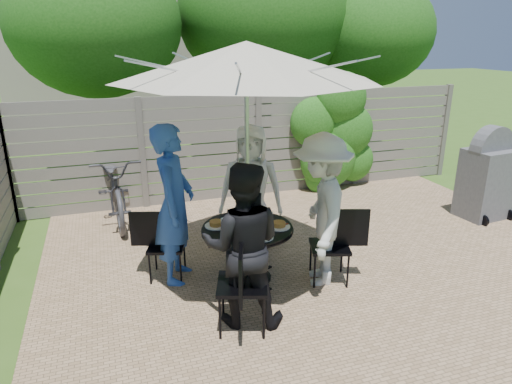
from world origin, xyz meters
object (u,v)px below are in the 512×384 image
object	(u,v)px
person_left	(174,205)
glass_left	(224,224)
glass_front	(256,230)
bicycle	(115,187)
glass_right	(270,218)
chair_front	(242,302)
plate_back	(249,213)
chair_left	(166,259)
glass_back	(240,213)
plate_extra	(263,236)
plate_front	(246,238)
person_right	(321,211)
coffee_cup	(257,215)
umbrella	(246,61)
chair_right	(330,260)
patio_table	(248,243)
chair_back	(251,226)
bbq_grill	(487,177)
plate_right	(279,225)
person_back	(251,189)
person_front	(243,246)
plate_left	(216,224)
syrup_jug	(242,218)

from	to	relation	value
person_left	glass_left	xyz separation A→B (m)	(0.50, -0.30, -0.18)
glass_front	bicycle	size ratio (longest dim) A/B	0.07
glass_right	bicycle	size ratio (longest dim) A/B	0.07
chair_front	glass_right	bearing A→B (deg)	-15.84
plate_back	chair_left	bearing A→B (deg)	179.72
glass_back	chair_left	bearing A→B (deg)	176.06
plate_extra	plate_front	bearing A→B (deg)	177.64
person_right	coffee_cup	bearing A→B (deg)	-106.77
umbrella	chair_right	distance (m)	2.43
chair_front	chair_right	world-z (taller)	chair_front
glass_back	glass_front	bearing A→B (deg)	-88.80
chair_front	glass_left	distance (m)	1.01
patio_table	chair_back	size ratio (longest dim) A/B	1.46
person_left	bicycle	distance (m)	2.29
patio_table	glass_right	size ratio (longest dim) A/B	9.55
glass_left	bicycle	distance (m)	2.71
chair_back	bicycle	distance (m)	2.33
glass_back	bbq_grill	distance (m)	4.16
bicycle	glass_left	bearing A→B (deg)	-69.40
bbq_grill	glass_back	bearing A→B (deg)	179.66
chair_left	chair_front	bearing A→B (deg)	-48.38
chair_left	person_left	xyz separation A→B (m)	(0.13, -0.05, 0.68)
plate_right	glass_front	xyz separation A→B (m)	(-0.33, -0.15, 0.05)
plate_back	person_left	bearing A→B (deg)	-177.35
person_left	plate_right	xyz separation A→B (m)	(1.11, -0.42, -0.23)
person_back	glass_right	bearing A→B (deg)	-70.30
person_front	plate_left	distance (m)	0.91
person_right	bicycle	xyz separation A→B (m)	(-2.14, 2.76, -0.35)
glass_back	glass_right	world-z (taller)	same
glass_front	syrup_jug	bearing A→B (deg)	97.24
person_back	plate_extra	bearing A→B (deg)	-80.95
person_front	chair_right	size ratio (longest dim) A/B	1.84
person_front	glass_back	distance (m)	1.10
person_back	glass_back	world-z (taller)	person_back
person_back	chair_right	size ratio (longest dim) A/B	1.89
glass_front	plate_front	bearing A→B (deg)	-157.05
chair_back	glass_back	distance (m)	0.86
chair_left	plate_left	distance (m)	0.75
patio_table	glass_front	bearing A→B (deg)	-88.80
person_left	plate_back	bearing A→B (deg)	-66.55
glass_left	glass_front	world-z (taller)	same
patio_table	chair_back	bearing A→B (deg)	69.33
plate_front	plate_right	world-z (taller)	same
glass_back	chair_back	bearing A→B (deg)	60.92
person_back	chair_left	size ratio (longest dim) A/B	2.01
person_back	bicycle	world-z (taller)	person_back
bicycle	patio_table	bearing A→B (deg)	-64.14
plate_extra	syrup_jug	bearing A→B (deg)	103.64
person_right	chair_right	bearing A→B (deg)	90.27
patio_table	coffee_cup	size ratio (longest dim) A/B	11.14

